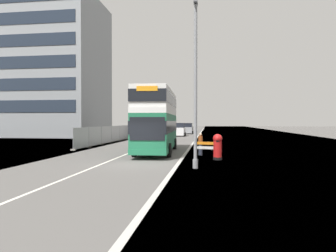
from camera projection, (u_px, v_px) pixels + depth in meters
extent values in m
cube|color=#565451|center=(133.00, 165.00, 17.55)|extent=(140.00, 280.00, 0.10)
cube|color=#B2AFA8|center=(177.00, 165.00, 17.19)|extent=(0.24, 196.00, 0.01)
cube|color=silver|center=(102.00, 164.00, 17.81)|extent=(0.16, 168.00, 0.01)
cube|color=#1E6B47|center=(157.00, 131.00, 24.34)|extent=(2.99, 10.53, 2.75)
cube|color=silver|center=(157.00, 112.00, 24.31)|extent=(2.99, 10.53, 0.40)
cube|color=silver|center=(157.00, 101.00, 24.30)|extent=(2.96, 10.42, 1.50)
cube|color=black|center=(157.00, 126.00, 24.33)|extent=(3.02, 10.63, 0.88)
cube|color=black|center=(157.00, 101.00, 24.30)|extent=(3.00, 10.58, 0.82)
cube|color=black|center=(147.00, 129.00, 19.12)|extent=(2.29, 0.17, 1.51)
cube|color=orange|center=(147.00, 88.00, 19.08)|extent=(1.37, 0.13, 0.32)
cube|color=#1E6B47|center=(157.00, 146.00, 24.36)|extent=(3.02, 10.63, 0.36)
cylinder|color=black|center=(134.00, 150.00, 21.25)|extent=(0.35, 1.01, 1.00)
cylinder|color=black|center=(169.00, 150.00, 21.03)|extent=(0.35, 1.01, 1.00)
cylinder|color=black|center=(148.00, 144.00, 27.32)|extent=(0.35, 1.01, 1.00)
cylinder|color=black|center=(175.00, 144.00, 27.10)|extent=(0.35, 1.01, 1.00)
cylinder|color=gray|center=(195.00, 87.00, 16.00)|extent=(0.18, 0.18, 8.83)
cube|color=slate|center=(196.00, 2.00, 15.93)|extent=(0.20, 0.70, 0.20)
cylinder|color=gray|center=(195.00, 164.00, 16.07)|extent=(0.29, 0.29, 0.50)
cylinder|color=black|center=(218.00, 158.00, 19.65)|extent=(0.60, 0.60, 0.18)
cylinder|color=red|center=(218.00, 148.00, 19.64)|extent=(0.55, 0.55, 1.22)
sphere|color=red|center=(218.00, 139.00, 19.63)|extent=(0.62, 0.62, 0.62)
cube|color=black|center=(218.00, 141.00, 19.35)|extent=(0.22, 0.03, 0.07)
cube|color=orange|center=(205.00, 143.00, 21.20)|extent=(1.56, 0.43, 0.20)
cube|color=white|center=(205.00, 148.00, 21.21)|extent=(1.56, 0.43, 0.20)
cube|color=orange|center=(195.00, 150.00, 21.46)|extent=(0.08, 0.08, 0.98)
cube|color=black|center=(195.00, 156.00, 21.47)|extent=(0.23, 0.46, 0.08)
cube|color=orange|center=(215.00, 150.00, 20.96)|extent=(0.08, 0.08, 0.98)
cube|color=black|center=(215.00, 157.00, 20.96)|extent=(0.23, 0.46, 0.08)
cube|color=#A8AAAD|center=(81.00, 138.00, 27.56)|extent=(0.04, 3.26, 1.93)
cube|color=#A8AAAD|center=(95.00, 136.00, 30.93)|extent=(0.04, 3.26, 1.93)
cube|color=#A8AAAD|center=(106.00, 135.00, 34.30)|extent=(0.04, 3.26, 1.93)
cube|color=#A8AAAD|center=(116.00, 133.00, 37.66)|extent=(0.04, 3.26, 1.93)
cube|color=#A8AAAD|center=(123.00, 132.00, 41.03)|extent=(0.04, 3.26, 1.93)
cube|color=#A8AAAD|center=(130.00, 132.00, 44.40)|extent=(0.04, 3.26, 1.93)
cube|color=#A8AAAD|center=(135.00, 131.00, 47.77)|extent=(0.04, 3.26, 1.93)
cube|color=#A8AAAD|center=(140.00, 130.00, 51.14)|extent=(0.04, 3.26, 1.93)
cylinder|color=#939699|center=(73.00, 139.00, 25.88)|extent=(0.06, 0.06, 2.03)
cube|color=gray|center=(73.00, 150.00, 25.89)|extent=(0.44, 0.20, 0.12)
cylinder|color=#939699|center=(89.00, 137.00, 29.25)|extent=(0.06, 0.06, 2.03)
cube|color=gray|center=(89.00, 147.00, 29.26)|extent=(0.44, 0.20, 0.12)
cylinder|color=#939699|center=(101.00, 135.00, 32.61)|extent=(0.06, 0.06, 2.03)
cube|color=gray|center=(101.00, 144.00, 32.63)|extent=(0.44, 0.20, 0.12)
cylinder|color=#939699|center=(111.00, 134.00, 35.98)|extent=(0.06, 0.06, 2.03)
cube|color=gray|center=(111.00, 142.00, 36.00)|extent=(0.44, 0.20, 0.12)
cylinder|color=#939699|center=(120.00, 133.00, 39.35)|extent=(0.06, 0.06, 2.03)
cube|color=gray|center=(120.00, 140.00, 39.36)|extent=(0.44, 0.20, 0.12)
cylinder|color=#939699|center=(127.00, 132.00, 42.72)|extent=(0.06, 0.06, 2.03)
cube|color=gray|center=(127.00, 139.00, 42.73)|extent=(0.44, 0.20, 0.12)
cylinder|color=#939699|center=(133.00, 131.00, 46.08)|extent=(0.06, 0.06, 2.03)
cube|color=gray|center=(133.00, 137.00, 46.10)|extent=(0.44, 0.20, 0.12)
cylinder|color=#939699|center=(138.00, 131.00, 49.45)|extent=(0.06, 0.06, 2.03)
cube|color=gray|center=(138.00, 136.00, 49.47)|extent=(0.44, 0.20, 0.12)
cylinder|color=#939699|center=(142.00, 130.00, 52.82)|extent=(0.06, 0.06, 2.03)
cube|color=gray|center=(142.00, 135.00, 52.83)|extent=(0.44, 0.20, 0.12)
cube|color=gray|center=(147.00, 133.00, 42.76)|extent=(1.85, 4.04, 1.23)
cube|color=black|center=(147.00, 127.00, 42.75)|extent=(1.70, 2.22, 0.71)
cylinder|color=black|center=(155.00, 137.00, 43.88)|extent=(0.20, 0.60, 0.60)
cylinder|color=black|center=(143.00, 136.00, 44.14)|extent=(0.20, 0.60, 0.60)
cylinder|color=black|center=(152.00, 137.00, 41.40)|extent=(0.20, 0.60, 0.60)
cylinder|color=black|center=(139.00, 137.00, 41.66)|extent=(0.20, 0.60, 0.60)
cube|color=silver|center=(180.00, 131.00, 51.19)|extent=(1.70, 4.01, 1.30)
cube|color=black|center=(180.00, 125.00, 51.17)|extent=(1.57, 2.21, 0.80)
cylinder|color=black|center=(185.00, 134.00, 52.31)|extent=(0.20, 0.60, 0.60)
cylinder|color=black|center=(176.00, 134.00, 52.54)|extent=(0.20, 0.60, 0.60)
cylinder|color=black|center=(184.00, 135.00, 49.85)|extent=(0.20, 0.60, 0.60)
cylinder|color=black|center=(174.00, 135.00, 50.08)|extent=(0.20, 0.60, 0.60)
cube|color=gray|center=(188.00, 130.00, 60.38)|extent=(1.83, 3.98, 1.20)
cube|color=black|center=(188.00, 125.00, 60.37)|extent=(1.69, 2.19, 0.82)
cylinder|color=black|center=(193.00, 132.00, 61.49)|extent=(0.20, 0.60, 0.60)
cylinder|color=black|center=(184.00, 132.00, 61.74)|extent=(0.20, 0.60, 0.60)
cylinder|color=black|center=(192.00, 133.00, 59.04)|extent=(0.20, 0.60, 0.60)
cylinder|color=black|center=(183.00, 133.00, 59.29)|extent=(0.20, 0.60, 0.60)
cylinder|color=#4C3D2D|center=(74.00, 125.00, 47.14)|extent=(0.41, 0.41, 3.82)
cylinder|color=#4C3D2D|center=(78.00, 116.00, 46.99)|extent=(1.34, 0.22, 0.95)
cylinder|color=#4C3D2D|center=(78.00, 114.00, 47.48)|extent=(0.94, 1.03, 1.74)
cylinder|color=#4C3D2D|center=(73.00, 113.00, 47.45)|extent=(0.90, 0.85, 1.19)
cylinder|color=#4C3D2D|center=(70.00, 113.00, 47.16)|extent=(1.45, 0.28, 1.08)
cylinder|color=#4C3D2D|center=(70.00, 112.00, 46.22)|extent=(0.60, 1.98, 1.37)
cylinder|color=#4C3D2D|center=(75.00, 113.00, 46.80)|extent=(0.68, 0.81, 1.10)
cylinder|color=#4C3D2D|center=(139.00, 123.00, 74.64)|extent=(0.38, 0.38, 4.10)
cylinder|color=#4C3D2D|center=(141.00, 116.00, 74.49)|extent=(1.16, 0.31, 1.60)
cylinder|color=#4C3D2D|center=(142.00, 118.00, 75.24)|extent=(1.04, 1.54, 1.17)
cylinder|color=#4C3D2D|center=(139.00, 118.00, 75.15)|extent=(0.52, 1.13, 0.82)
cylinder|color=#4C3D2D|center=(137.00, 116.00, 74.61)|extent=(1.35, 0.31, 2.03)
cylinder|color=#4C3D2D|center=(137.00, 115.00, 74.30)|extent=(1.04, 0.98, 1.65)
cylinder|color=#4C3D2D|center=(140.00, 116.00, 74.09)|extent=(0.73, 1.18, 1.28)
cylinder|color=#2D3342|center=(200.00, 149.00, 22.19)|extent=(0.29, 0.29, 0.90)
cylinder|color=#99471E|center=(200.00, 140.00, 22.18)|extent=(0.34, 0.34, 0.55)
sphere|color=beige|center=(200.00, 134.00, 22.18)|extent=(0.22, 0.22, 0.22)
cube|color=gray|center=(24.00, 70.00, 52.29)|extent=(27.46, 14.00, 23.23)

